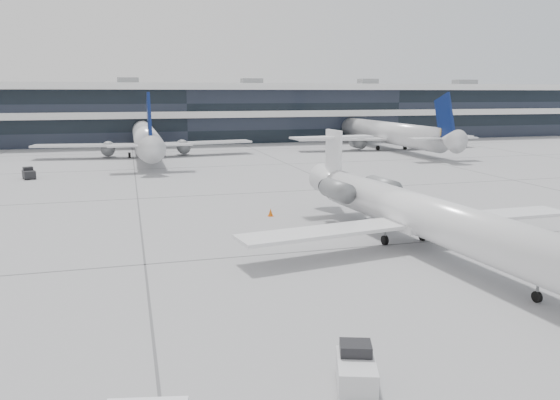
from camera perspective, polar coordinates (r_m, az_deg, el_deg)
name	(u,v)px	position (r m, az deg, el deg)	size (l,w,h in m)	color
ground	(314,251)	(33.29, 3.60, -5.32)	(220.00, 220.00, 0.00)	gray
terminal	(181,115)	(112.73, -10.27, 8.71)	(170.00, 22.00, 10.00)	black
bg_jet_center	(147,156)	(85.70, -13.77, 4.50)	(32.00, 40.00, 9.60)	silver
bg_jet_right	(386,149)	(95.64, 11.02, 5.27)	(32.00, 40.00, 9.60)	silver
regional_jet	(415,212)	(34.51, 13.92, -1.21)	(22.70, 28.36, 6.54)	white
baggage_tug	(356,369)	(18.71, 7.96, -17.12)	(1.83, 2.36, 1.32)	silver
traffic_cone	(271,212)	(42.36, -0.99, -1.31)	(0.50, 0.50, 0.61)	#DB5B0B
far_tug	(29,174)	(67.09, -24.77, 2.53)	(1.73, 2.27, 1.27)	black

